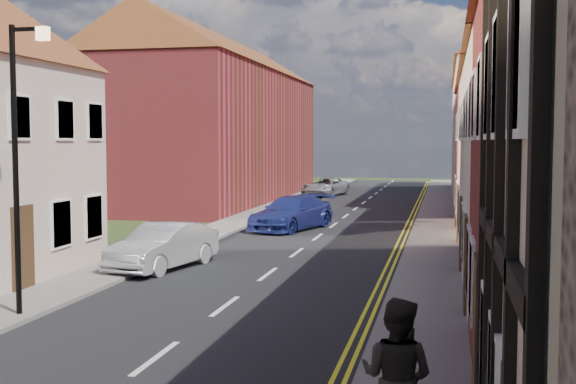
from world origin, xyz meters
name	(u,v)px	position (x,y,z in m)	size (l,w,h in m)	color
road	(297,253)	(0.00, 30.00, 0.01)	(7.00, 90.00, 0.02)	black
pavement_left	(173,247)	(-4.40, 30.00, 0.06)	(1.80, 90.00, 0.12)	slate
pavement_right	(431,256)	(4.40, 30.00, 0.06)	(1.80, 90.00, 0.12)	slate
cottage_r_white_far	(573,121)	(9.30, 34.30, 4.48)	(8.30, 5.20, 9.00)	#B79F90
cottage_r_cream_far	(552,124)	(9.30, 39.70, 4.47)	(8.30, 6.00, 9.00)	maroon
block_right_far	(518,117)	(9.30, 55.00, 5.29)	(8.30, 24.20, 10.50)	beige
block_left_far	(216,116)	(-9.30, 50.00, 5.29)	(8.30, 24.20, 10.50)	maroon
lamppost	(19,151)	(-3.81, 20.00, 3.54)	(0.88, 0.15, 6.00)	black
car_mid	(163,246)	(-3.20, 26.23, 0.67)	(1.43, 4.09, 1.35)	#B6B9BF
car_far	(292,213)	(-1.50, 36.19, 0.71)	(1.98, 4.87, 1.41)	navy
car_distant	(325,187)	(-3.20, 55.04, 0.64)	(2.12, 4.59, 1.27)	#A1A4A8
pedestrian_right	(397,378)	(4.32, 14.75, 1.05)	(0.90, 0.70, 1.86)	#282320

